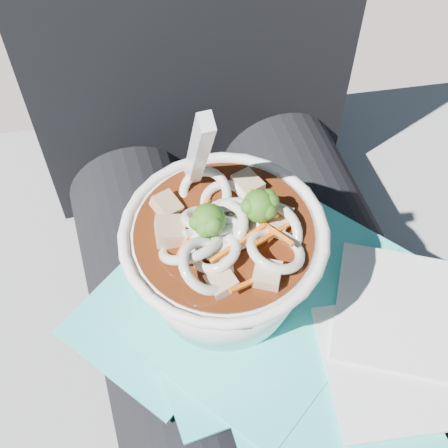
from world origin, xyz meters
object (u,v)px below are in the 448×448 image
object	(u,v)px
person_body	(239,252)
udon_bowl	(224,255)
lap	(266,343)
stone_ledge	(223,337)
plastic_bag	(287,325)

from	to	relation	value
person_body	udon_bowl	size ratio (longest dim) A/B	4.76
lap	udon_bowl	size ratio (longest dim) A/B	2.32
person_body	udon_bowl	world-z (taller)	person_body
stone_ledge	lap	xyz separation A→B (m)	(0.00, -0.15, 0.29)
stone_ledge	udon_bowl	bearing A→B (deg)	-106.01
person_body	stone_ledge	bearing A→B (deg)	90.00
lap	person_body	distance (m)	0.10
lap	plastic_bag	xyz separation A→B (m)	(0.01, -0.02, 0.08)
plastic_bag	udon_bowl	xyz separation A→B (m)	(-0.04, 0.05, 0.06)
lap	plastic_bag	distance (m)	0.08
stone_ledge	person_body	bearing A→B (deg)	-90.00
person_body	plastic_bag	xyz separation A→B (m)	(0.01, -0.11, 0.05)
stone_ledge	plastic_bag	xyz separation A→B (m)	(0.01, -0.17, 0.37)
plastic_bag	person_body	bearing A→B (deg)	93.65
stone_ledge	udon_bowl	size ratio (longest dim) A/B	4.83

